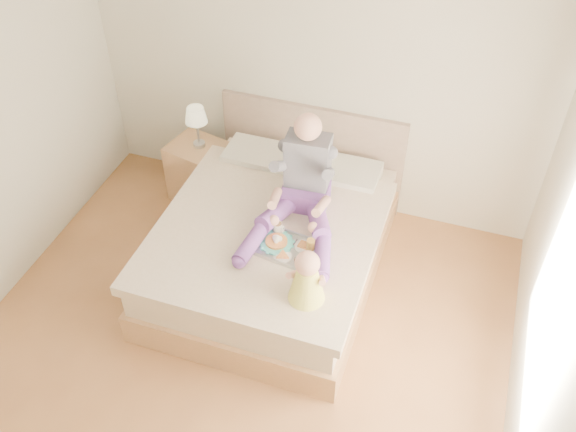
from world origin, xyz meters
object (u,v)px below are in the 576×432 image
(bed, at_px, (276,239))
(tray, at_px, (287,246))
(nightstand, at_px, (199,171))
(adult, at_px, (302,189))
(baby, at_px, (307,279))

(bed, height_order, tray, bed)
(nightstand, height_order, tray, tray)
(nightstand, height_order, adult, adult)
(bed, bearing_deg, tray, -57.65)
(bed, distance_m, tray, 0.52)
(bed, height_order, nightstand, bed)
(adult, distance_m, tray, 0.47)
(bed, relative_size, adult, 2.06)
(adult, xyz_separation_m, baby, (0.30, -0.81, -0.08))
(bed, bearing_deg, adult, 18.30)
(tray, distance_m, baby, 0.51)
(bed, distance_m, nightstand, 1.19)
(bed, relative_size, nightstand, 3.71)
(adult, distance_m, baby, 0.87)
(nightstand, relative_size, baby, 1.36)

